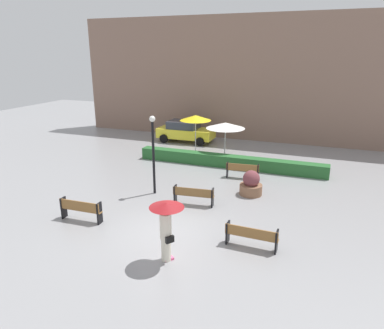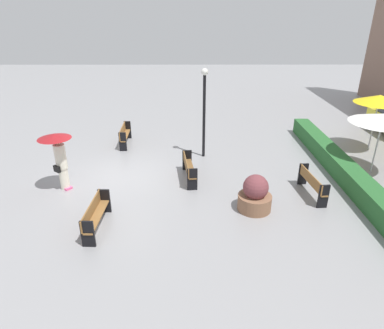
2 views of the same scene
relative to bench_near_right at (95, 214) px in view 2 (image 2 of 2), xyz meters
The scene contains 11 objects.
ground_plane 3.38m from the bench_near_right, behind, with size 60.00×60.00×0.00m, color gray.
bench_near_right is the anchor object (origin of this frame).
bench_near_left 6.81m from the bench_near_right, behind, with size 1.81×0.39×0.88m.
bench_back_row 7.11m from the bench_near_right, 105.45° to the left, with size 1.77×0.49×0.82m.
bench_mid_center 4.10m from the bench_near_right, 139.58° to the left, with size 1.84×0.57×0.83m.
pedestrian_with_umbrella 3.10m from the bench_near_right, 143.60° to the right, with size 1.10×1.10×2.08m.
planter_pot 4.87m from the bench_near_right, 101.86° to the left, with size 1.07×1.07×1.20m.
lamp_post 6.55m from the bench_near_right, 148.37° to the left, with size 0.28×0.28×3.75m.
patio_umbrella_yellow 12.57m from the bench_near_right, 119.12° to the left, with size 2.07×2.07×2.52m.
patio_umbrella_white 10.65m from the bench_near_right, 110.71° to the left, with size 2.39×2.39×2.37m.
hedge_strip 9.03m from the bench_near_right, 109.94° to the left, with size 11.14×0.70×0.70m, color #28602D.
Camera 2 is at (11.52, 2.66, 5.76)m, focal length 31.42 mm.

